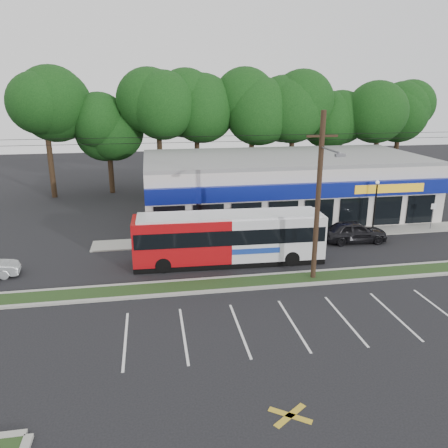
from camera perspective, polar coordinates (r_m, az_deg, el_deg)
ground at (r=25.66m, az=5.98°, el=-8.49°), size 120.00×120.00×0.00m
grass_strip at (r=26.50m, az=5.41°, el=-7.45°), size 40.00×1.60×0.12m
curb_south at (r=25.76m, az=5.90°, el=-8.20°), size 40.00×0.25×0.14m
curb_north at (r=27.25m, az=4.95°, el=-6.70°), size 40.00×0.25×0.14m
sidewalk at (r=35.04m, az=9.97°, el=-1.39°), size 32.00×2.20×0.10m
strip_mall at (r=40.84m, az=7.62°, el=5.18°), size 25.00×12.55×5.30m
utility_pole at (r=25.57m, az=11.95°, el=4.02°), size 50.00×2.77×10.00m
lamp_post at (r=36.57m, az=19.20°, el=2.97°), size 0.30×0.30×4.25m
sign_post at (r=39.29m, az=25.61°, el=1.48°), size 0.45×0.10×2.23m
tree_line at (r=49.40m, az=2.65°, el=14.15°), size 46.76×6.76×11.83m
metrobus at (r=28.71m, az=0.67°, el=-1.69°), size 12.57×3.02×3.36m
car_dark at (r=34.30m, az=16.64°, el=-0.93°), size 4.88×2.15×1.63m
pedestrian_a at (r=32.80m, az=5.79°, el=-1.01°), size 0.75×0.70×1.73m
pedestrian_b at (r=33.83m, az=7.74°, el=-0.47°), size 1.00×0.87×1.77m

